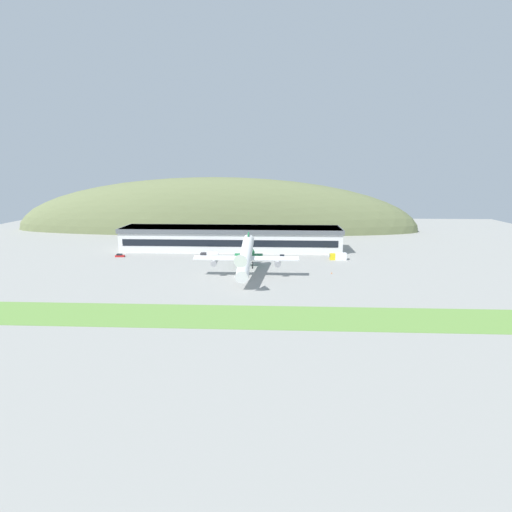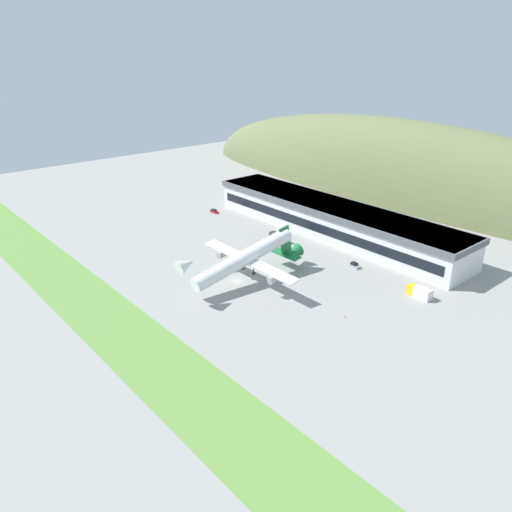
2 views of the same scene
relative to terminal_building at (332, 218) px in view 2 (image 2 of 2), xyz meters
name	(u,v)px [view 2 (image 2 of 2)]	position (x,y,z in m)	size (l,w,h in m)	color
ground_plane	(237,281)	(8.52, -52.58, -6.61)	(381.78, 381.78, 0.00)	gray
grass_strip_foreground	(115,325)	(8.52, -92.73, -6.57)	(343.60, 18.12, 0.08)	#669342
hill_backdrop	(394,192)	(-18.43, 66.76, -6.61)	(267.87, 50.89, 69.92)	#667047
terminal_building	(332,218)	(0.00, 0.00, 0.00)	(109.09, 20.68, 11.67)	silver
cargo_airplane	(246,258)	(11.04, -50.96, 1.29)	(39.72, 46.42, 12.94)	white
service_car_0	(354,265)	(25.34, -17.61, -5.92)	(3.79, 2.10, 1.65)	#999EA3
service_car_1	(214,211)	(-50.06, -18.38, -6.00)	(4.20, 1.98, 1.47)	#B21E1E
fuel_truck	(419,292)	(50.40, -19.70, -5.09)	(7.50, 2.84, 3.14)	gold
box_truck	(279,237)	(-7.65, -19.99, -5.10)	(8.38, 2.64, 3.15)	#333338
traffic_cone_0	(345,316)	(44.09, -44.52, -6.32)	(0.52, 0.52, 0.58)	orange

